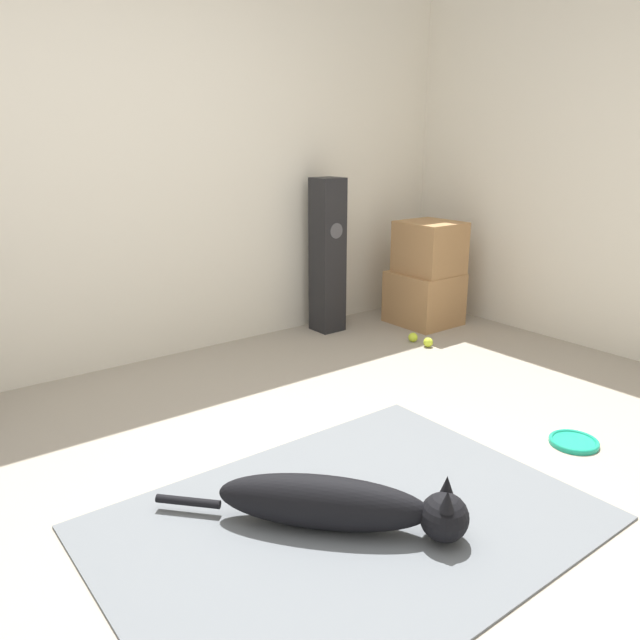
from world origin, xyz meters
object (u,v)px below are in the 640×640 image
cardboard_box_upper (430,247)px  tennis_ball_near_speaker (413,337)px  floor_speaker (327,256)px  cardboard_box_lower (424,298)px  tennis_ball_by_boxes (428,342)px  dog (342,504)px  frisbee (574,442)px

cardboard_box_upper → tennis_ball_near_speaker: size_ratio=6.54×
floor_speaker → cardboard_box_upper: bearing=-25.2°
cardboard_box_lower → tennis_ball_by_boxes: (-0.40, -0.42, -0.17)m
tennis_ball_by_boxes → tennis_ball_near_speaker: (-0.00, 0.14, 0.00)m
cardboard_box_lower → tennis_ball_by_boxes: 0.61m
floor_speaker → tennis_ball_by_boxes: (0.30, -0.74, -0.53)m
cardboard_box_upper → dog: bearing=-143.3°
dog → floor_speaker: bearing=52.9°
frisbee → cardboard_box_upper: bearing=63.1°
cardboard_box_upper → floor_speaker: floor_speaker is taller
cardboard_box_upper → tennis_ball_by_boxes: bearing=-135.5°
dog → tennis_ball_by_boxes: (1.81, 1.25, -0.08)m
cardboard_box_upper → tennis_ball_near_speaker: bearing=-147.6°
frisbee → cardboard_box_upper: (0.92, 1.81, 0.58)m
tennis_ball_by_boxes → floor_speaker: bearing=112.1°
cardboard_box_lower → floor_speaker: bearing=155.5°
dog → tennis_ball_by_boxes: 2.20m
tennis_ball_by_boxes → tennis_ball_near_speaker: same height
dog → cardboard_box_upper: cardboard_box_upper is taller
cardboard_box_lower → cardboard_box_upper: bearing=-46.5°
cardboard_box_lower → floor_speaker: 0.85m
cardboard_box_lower → tennis_ball_near_speaker: size_ratio=7.25×
dog → tennis_ball_near_speaker: size_ratio=13.80×
dog → tennis_ball_near_speaker: (1.80, 1.39, -0.08)m
cardboard_box_lower → tennis_ball_near_speaker: 0.52m
floor_speaker → tennis_ball_by_boxes: floor_speaker is taller
cardboard_box_lower → frisbee: bearing=-116.2°
frisbee → tennis_ball_by_boxes: (0.50, 1.40, 0.02)m
dog → cardboard_box_upper: (2.22, 1.65, 0.48)m
dog → cardboard_box_lower: (2.20, 1.67, 0.09)m
cardboard_box_upper → floor_speaker: size_ratio=0.39×
tennis_ball_near_speaker → dog: bearing=-142.4°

